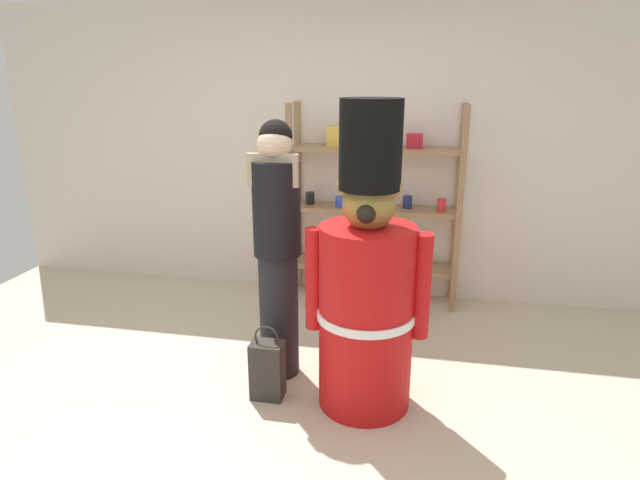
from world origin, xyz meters
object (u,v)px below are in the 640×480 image
object	(u,v)px
teddy_bear_guard	(367,290)
shopping_bag	(267,369)
merchandise_shelf	(373,204)
person_shopper	(277,246)

from	to	relation	value
teddy_bear_guard	shopping_bag	world-z (taller)	teddy_bear_guard
merchandise_shelf	person_shopper	xyz separation A→B (m)	(-0.47, -1.40, 0.03)
merchandise_shelf	shopping_bag	xyz separation A→B (m)	(-0.46, -1.71, -0.68)
shopping_bag	teddy_bear_guard	bearing A→B (deg)	6.07
teddy_bear_guard	person_shopper	world-z (taller)	teddy_bear_guard
merchandise_shelf	person_shopper	distance (m)	1.48
merchandise_shelf	teddy_bear_guard	size ratio (longest dim) A/B	0.95
merchandise_shelf	teddy_bear_guard	bearing A→B (deg)	-85.24
merchandise_shelf	shopping_bag	bearing A→B (deg)	-105.14
teddy_bear_guard	person_shopper	distance (m)	0.67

